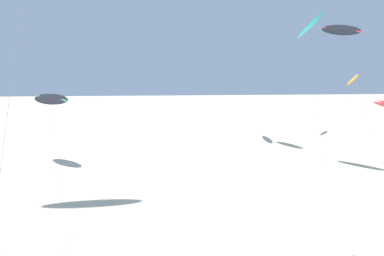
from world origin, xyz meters
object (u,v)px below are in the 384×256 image
(flying_kite_2, at_px, (51,99))
(flying_kite_4, at_px, (309,26))
(flying_kite_0, at_px, (352,80))
(flying_kite_1, at_px, (341,30))

(flying_kite_2, height_order, flying_kite_4, flying_kite_4)
(flying_kite_0, relative_size, flying_kite_4, 0.60)
(flying_kite_0, xyz_separation_m, flying_kite_2, (-37.69, -17.28, -0.98))
(flying_kite_1, distance_m, flying_kite_4, 4.43)
(flying_kite_4, bearing_deg, flying_kite_2, -167.34)
(flying_kite_1, bearing_deg, flying_kite_4, 116.09)
(flying_kite_0, bearing_deg, flying_kite_1, -119.64)
(flying_kite_1, relative_size, flying_kite_4, 0.93)
(flying_kite_1, height_order, flying_kite_2, flying_kite_1)
(flying_kite_0, relative_size, flying_kite_2, 1.17)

